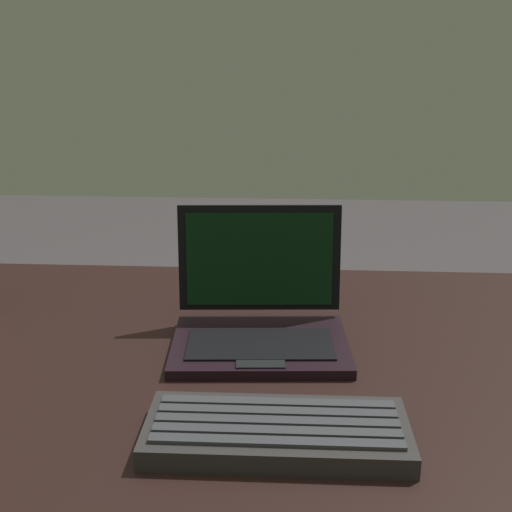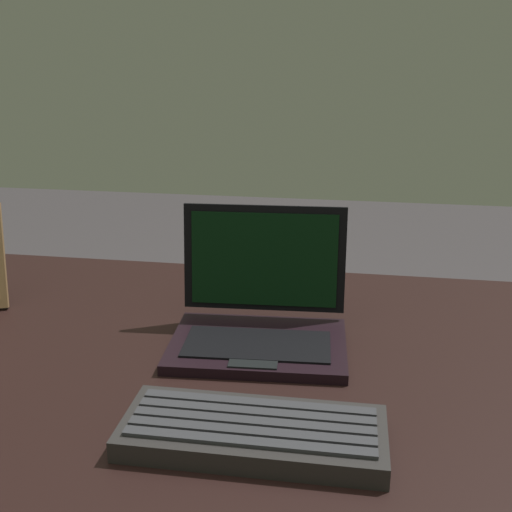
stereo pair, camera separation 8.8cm
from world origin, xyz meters
TOP-DOWN VIEW (x-y plane):
  - desk at (0.00, 0.00)m, footprint 1.64×0.78m
  - laptop_front at (-0.04, 0.07)m, footprint 0.26×0.21m
  - external_keyboard at (-0.01, -0.18)m, footprint 0.30×0.12m

SIDE VIEW (x-z plane):
  - desk at x=0.00m, z-range 0.30..1.02m
  - external_keyboard at x=-0.01m, z-range 0.72..0.75m
  - laptop_front at x=-0.04m, z-range 0.66..0.86m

